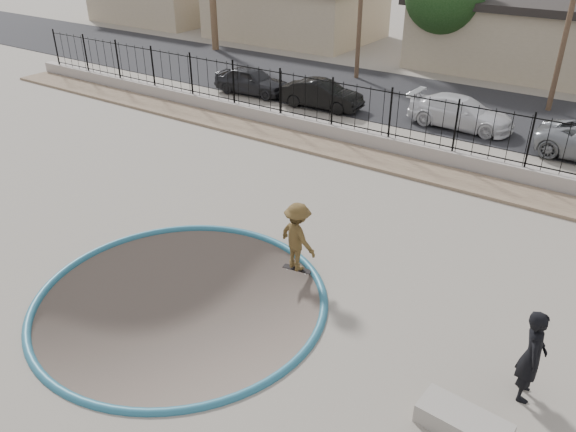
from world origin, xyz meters
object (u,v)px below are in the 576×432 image
(car_c, at_px, (461,112))
(concrete_ledge, at_px, (463,423))
(car_b, at_px, (322,94))
(car_a, at_px, (252,80))
(skateboard, at_px, (297,269))
(videographer, at_px, (532,356))
(skater, at_px, (297,240))

(car_c, bearing_deg, concrete_ledge, -159.28)
(car_c, bearing_deg, car_b, 100.73)
(car_a, bearing_deg, skateboard, -142.48)
(videographer, bearing_deg, car_c, 11.36)
(skateboard, height_order, videographer, videographer)
(skateboard, relative_size, car_b, 0.21)
(skateboard, distance_m, concrete_ledge, 5.82)
(skater, relative_size, concrete_ledge, 1.15)
(skater, bearing_deg, skateboard, 106.51)
(skater, distance_m, skateboard, 0.86)
(car_c, bearing_deg, skater, -177.72)
(skateboard, xyz_separation_m, concrete_ledge, (5.23, -2.57, 0.15))
(skater, bearing_deg, car_a, -31.76)
(concrete_ledge, relative_size, car_a, 0.42)
(skateboard, relative_size, car_a, 0.21)
(skateboard, bearing_deg, car_c, 81.47)
(concrete_ledge, distance_m, car_a, 21.32)
(concrete_ledge, height_order, car_c, car_c)
(skater, distance_m, car_a, 15.81)
(concrete_ledge, bearing_deg, car_a, 137.63)
(videographer, xyz_separation_m, car_b, (-12.32, 12.86, -0.31))
(skater, relative_size, car_c, 0.42)
(skater, bearing_deg, concrete_ledge, 170.36)
(skater, xyz_separation_m, car_c, (-0.25, 12.84, -0.24))
(skater, xyz_separation_m, car_b, (-6.44, 11.80, -0.26))
(concrete_ledge, xyz_separation_m, car_b, (-11.66, 14.37, 0.46))
(car_b, bearing_deg, videographer, -140.91)
(concrete_ledge, bearing_deg, skateboard, 153.84)
(car_c, bearing_deg, skateboard, -177.72)
(car_c, bearing_deg, videographer, -155.01)
(car_b, bearing_deg, car_a, 85.30)
(videographer, distance_m, car_a, 20.85)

